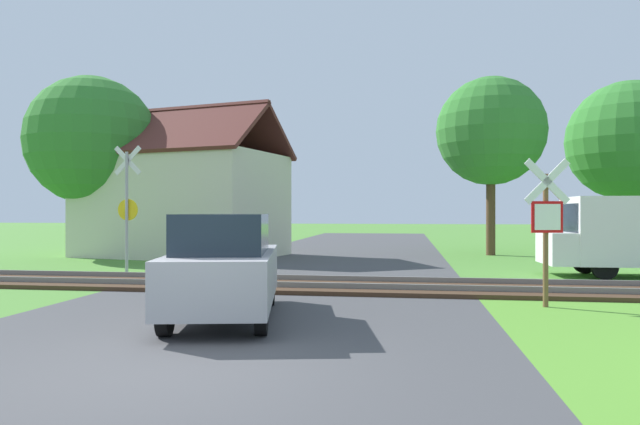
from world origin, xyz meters
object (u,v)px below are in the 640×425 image
object	(u,v)px
stop_sign_near	(546,223)
tree_left	(92,141)
house	(183,202)
tree_far	(628,141)
tree_right	(491,132)
crossing_sign_far	(127,202)
parked_car	(225,266)

from	to	relation	value
stop_sign_near	tree_left	distance (m)	18.87
house	tree_far	distance (m)	19.59
stop_sign_near	house	xyz separation A→B (m)	(-11.76, 11.09, 0.63)
stop_sign_near	tree_left	bearing A→B (deg)	-43.89
stop_sign_near	tree_right	world-z (taller)	tree_right
house	tree_left	xyz separation A→B (m)	(-3.66, -0.66, 2.49)
tree_far	tree_right	bearing A→B (deg)	-159.80
house	stop_sign_near	bearing A→B (deg)	-30.35
tree_right	house	bearing A→B (deg)	-169.93
tree_left	tree_right	bearing A→B (deg)	10.09
crossing_sign_far	parked_car	bearing A→B (deg)	-47.99
crossing_sign_far	tree_far	size ratio (longest dim) A/B	0.50
stop_sign_near	tree_far	world-z (taller)	tree_far
stop_sign_near	tree_right	bearing A→B (deg)	-103.59
stop_sign_near	house	world-z (taller)	house
stop_sign_near	crossing_sign_far	distance (m)	11.66
house	parked_car	size ratio (longest dim) A/B	2.12
crossing_sign_far	tree_far	world-z (taller)	tree_far
tree_left	stop_sign_near	bearing A→B (deg)	-34.08
stop_sign_near	tree_right	size ratio (longest dim) A/B	0.38
tree_right	tree_far	bearing A→B (deg)	20.20
tree_far	parked_car	distance (m)	22.18
stop_sign_near	tree_right	distance (m)	13.83
stop_sign_near	house	bearing A→B (deg)	-53.12
crossing_sign_far	parked_car	size ratio (longest dim) A/B	0.89
tree_right	parked_car	xyz separation A→B (m)	(-6.57, -15.37, -4.29)
tree_left	tree_far	xyz separation A→B (m)	(22.52, 5.19, 0.22)
house	parked_car	bearing A→B (deg)	-52.19
parked_car	house	bearing A→B (deg)	103.85
tree_far	parked_car	xyz separation A→B (m)	(-12.79, -17.66, -4.06)
house	tree_far	bearing A→B (deg)	26.48
stop_sign_near	parked_car	world-z (taller)	stop_sign_near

